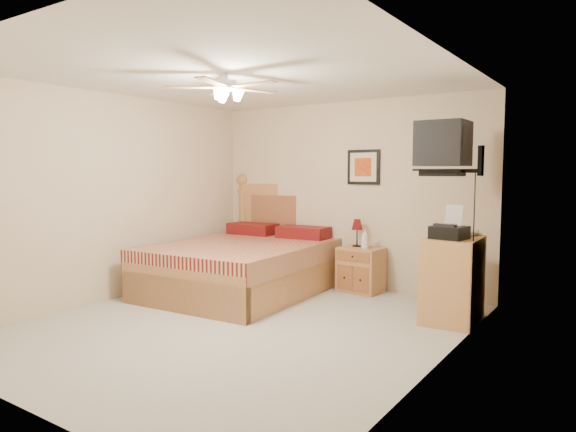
% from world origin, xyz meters
% --- Properties ---
extents(floor, '(4.50, 4.50, 0.00)m').
position_xyz_m(floor, '(0.00, 0.00, 0.00)').
color(floor, '#ACA89B').
rests_on(floor, ground).
extents(ceiling, '(4.00, 4.50, 0.04)m').
position_xyz_m(ceiling, '(0.00, 0.00, 2.50)').
color(ceiling, white).
rests_on(ceiling, ground).
extents(wall_back, '(4.00, 0.04, 2.50)m').
position_xyz_m(wall_back, '(0.00, 2.25, 1.25)').
color(wall_back, beige).
rests_on(wall_back, ground).
extents(wall_front, '(4.00, 0.04, 2.50)m').
position_xyz_m(wall_front, '(0.00, -2.25, 1.25)').
color(wall_front, beige).
rests_on(wall_front, ground).
extents(wall_left, '(0.04, 4.50, 2.50)m').
position_xyz_m(wall_left, '(-2.00, 0.00, 1.25)').
color(wall_left, beige).
rests_on(wall_left, ground).
extents(wall_right, '(0.04, 4.50, 2.50)m').
position_xyz_m(wall_right, '(2.00, 0.00, 1.25)').
color(wall_right, beige).
rests_on(wall_right, ground).
extents(bed, '(1.94, 2.47, 1.53)m').
position_xyz_m(bed, '(-0.90, 1.12, 0.77)').
color(bed, '#B46A39').
rests_on(bed, ground).
extents(nightstand, '(0.56, 0.44, 0.58)m').
position_xyz_m(nightstand, '(0.36, 2.00, 0.29)').
color(nightstand, '#C1824E').
rests_on(nightstand, ground).
extents(table_lamp, '(0.25, 0.25, 0.36)m').
position_xyz_m(table_lamp, '(0.27, 2.07, 0.76)').
color(table_lamp, '#500808').
rests_on(table_lamp, nightstand).
extents(lotion_bottle, '(0.11, 0.11, 0.26)m').
position_xyz_m(lotion_bottle, '(0.43, 1.96, 0.71)').
color(lotion_bottle, white).
rests_on(lotion_bottle, nightstand).
extents(framed_picture, '(0.46, 0.04, 0.46)m').
position_xyz_m(framed_picture, '(0.27, 2.23, 1.62)').
color(framed_picture, black).
rests_on(framed_picture, wall_back).
extents(dresser, '(0.56, 0.78, 0.88)m').
position_xyz_m(dresser, '(1.73, 1.36, 0.44)').
color(dresser, '#C68A48').
rests_on(dresser, ground).
extents(fax_machine, '(0.36, 0.38, 0.34)m').
position_xyz_m(fax_machine, '(1.72, 1.22, 1.05)').
color(fax_machine, black).
rests_on(fax_machine, dresser).
extents(magazine_lower, '(0.24, 0.28, 0.02)m').
position_xyz_m(magazine_lower, '(1.72, 1.63, 0.89)').
color(magazine_lower, beige).
rests_on(magazine_lower, dresser).
extents(magazine_upper, '(0.23, 0.29, 0.02)m').
position_xyz_m(magazine_upper, '(1.71, 1.66, 0.92)').
color(magazine_upper, tan).
rests_on(magazine_upper, magazine_lower).
extents(wall_tv, '(0.56, 0.46, 0.58)m').
position_xyz_m(wall_tv, '(1.75, 1.34, 1.81)').
color(wall_tv, black).
rests_on(wall_tv, wall_right).
extents(ceiling_fan, '(1.14, 1.14, 0.28)m').
position_xyz_m(ceiling_fan, '(0.00, -0.20, 2.36)').
color(ceiling_fan, silver).
rests_on(ceiling_fan, ceiling).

